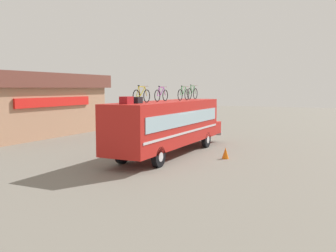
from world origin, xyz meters
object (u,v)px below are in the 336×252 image
at_px(rooftop_bicycle_4, 192,93).
at_px(traffic_cone, 225,153).
at_px(luggage_bag_1, 126,100).
at_px(rooftop_bicycle_1, 142,95).
at_px(bus, 170,123).
at_px(rooftop_bicycle_3, 184,94).
at_px(rooftop_bicycle_2, 161,95).
at_px(luggage_bag_2, 137,100).

height_order(rooftop_bicycle_4, traffic_cone, rooftop_bicycle_4).
distance_m(luggage_bag_1, rooftop_bicycle_1, 1.45).
distance_m(bus, rooftop_bicycle_3, 2.27).
relative_size(rooftop_bicycle_2, rooftop_bicycle_4, 0.92).
xyz_separation_m(bus, rooftop_bicycle_2, (-0.72, 0.17, 1.67)).
bearing_deg(luggage_bag_1, bus, -1.48).
height_order(rooftop_bicycle_1, traffic_cone, rooftop_bicycle_1).
distance_m(luggage_bag_1, rooftop_bicycle_3, 6.03).
relative_size(bus, rooftop_bicycle_1, 6.94).
height_order(luggage_bag_2, traffic_cone, luggage_bag_2).
bearing_deg(rooftop_bicycle_1, luggage_bag_1, 179.73).
relative_size(rooftop_bicycle_1, rooftop_bicycle_3, 1.01).
bearing_deg(luggage_bag_1, rooftop_bicycle_3, -3.23).
relative_size(luggage_bag_1, rooftop_bicycle_1, 0.34).
bearing_deg(traffic_cone, rooftop_bicycle_4, 43.11).
height_order(bus, rooftop_bicycle_2, rooftop_bicycle_2).
height_order(bus, luggage_bag_1, luggage_bag_1).
height_order(luggage_bag_2, rooftop_bicycle_4, rooftop_bicycle_4).
height_order(rooftop_bicycle_2, rooftop_bicycle_3, rooftop_bicycle_3).
bearing_deg(bus, luggage_bag_1, 178.52).
xyz_separation_m(rooftop_bicycle_3, rooftop_bicycle_4, (2.30, 0.34, 0.03)).
height_order(bus, rooftop_bicycle_4, rooftop_bicycle_4).
bearing_deg(luggage_bag_2, traffic_cone, -41.86).
distance_m(luggage_bag_1, traffic_cone, 6.50).
height_order(rooftop_bicycle_1, rooftop_bicycle_2, rooftop_bicycle_1).
bearing_deg(bus, rooftop_bicycle_3, -8.39).
distance_m(rooftop_bicycle_3, rooftop_bicycle_4, 2.32).
bearing_deg(luggage_bag_1, rooftop_bicycle_4, 0.01).
bearing_deg(rooftop_bicycle_4, rooftop_bicycle_2, 179.29).
bearing_deg(traffic_cone, rooftop_bicycle_1, 132.35).
distance_m(rooftop_bicycle_2, traffic_cone, 4.83).
bearing_deg(rooftop_bicycle_4, bus, -178.22).
relative_size(luggage_bag_2, rooftop_bicycle_1, 0.28).
height_order(rooftop_bicycle_2, traffic_cone, rooftop_bicycle_2).
bearing_deg(traffic_cone, luggage_bag_2, 138.14).
xyz_separation_m(luggage_bag_1, traffic_cone, (4.60, -3.48, -2.99)).
relative_size(luggage_bag_1, traffic_cone, 0.95).
bearing_deg(rooftop_bicycle_3, rooftop_bicycle_4, 8.46).
distance_m(rooftop_bicycle_1, rooftop_bicycle_3, 4.60).
xyz_separation_m(luggage_bag_1, luggage_bag_2, (0.81, -0.09, -0.02)).
relative_size(bus, traffic_cone, 19.46).
relative_size(rooftop_bicycle_3, traffic_cone, 2.79).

